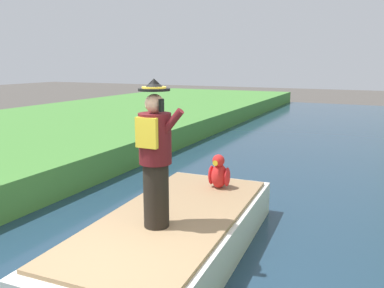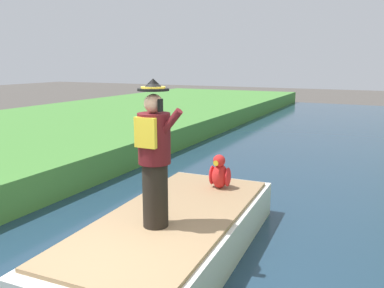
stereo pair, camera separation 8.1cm
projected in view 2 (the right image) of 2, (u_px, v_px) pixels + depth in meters
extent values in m
cube|color=silver|center=(173.00, 237.00, 5.45)|extent=(2.01, 4.29, 0.56)
cube|color=#997A56|center=(173.00, 216.00, 5.39)|extent=(1.85, 3.94, 0.05)
cylinder|color=black|center=(155.00, 195.00, 4.93)|extent=(0.32, 0.32, 0.82)
cylinder|color=#561419|center=(154.00, 138.00, 4.78)|extent=(0.40, 0.40, 0.62)
cube|color=gold|center=(145.00, 133.00, 4.59)|extent=(0.28, 0.06, 0.36)
sphere|color=#DBA884|center=(153.00, 103.00, 4.70)|extent=(0.23, 0.23, 0.23)
cylinder|color=black|center=(153.00, 90.00, 4.66)|extent=(0.38, 0.38, 0.03)
cone|color=black|center=(153.00, 84.00, 4.65)|extent=(0.26, 0.26, 0.12)
cylinder|color=gold|center=(153.00, 87.00, 4.66)|extent=(0.29, 0.29, 0.02)
cylinder|color=#561419|center=(168.00, 126.00, 4.61)|extent=(0.38, 0.09, 0.43)
cube|color=black|center=(160.00, 105.00, 4.59)|extent=(0.03, 0.08, 0.15)
ellipsoid|color=red|center=(220.00, 176.00, 6.48)|extent=(0.26, 0.32, 0.40)
sphere|color=red|center=(219.00, 161.00, 6.39)|extent=(0.20, 0.20, 0.20)
cone|color=yellow|center=(217.00, 163.00, 6.31)|extent=(0.09, 0.09, 0.09)
ellipsoid|color=red|center=(212.00, 175.00, 6.54)|extent=(0.08, 0.20, 0.32)
ellipsoid|color=red|center=(228.00, 177.00, 6.42)|extent=(0.08, 0.20, 0.32)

